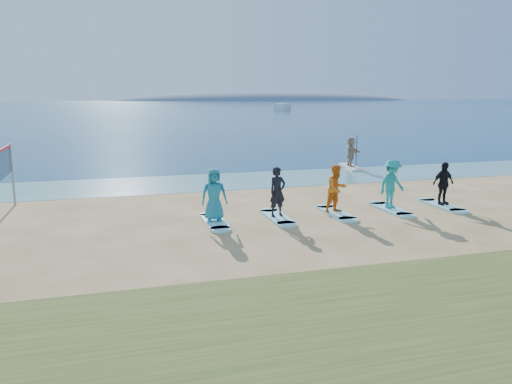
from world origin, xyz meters
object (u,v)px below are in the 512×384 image
object	(u,v)px
surfboard_0	(215,222)
student_0	(214,195)
paddleboard	(351,167)
boat_offshore_b	(282,110)
surfboard_3	(390,209)
student_2	(337,189)
paddleboarder	(351,152)
surfboard_2	(336,213)
surfboard_1	(277,217)
student_1	(278,192)
student_4	(443,183)
surfboard_4	(442,205)
student_3	(392,184)

from	to	relation	value
surfboard_0	student_0	size ratio (longest dim) A/B	1.20
paddleboard	boat_offshore_b	distance (m)	110.07
surfboard_3	student_2	bearing A→B (deg)	180.00
paddleboard	paddleboarder	world-z (taller)	paddleboarder
paddleboard	surfboard_2	world-z (taller)	paddleboard
paddleboard	surfboard_3	distance (m)	11.16
paddleboard	student_0	distance (m)	14.95
paddleboard	surfboard_3	bearing A→B (deg)	-98.58
surfboard_1	surfboard_3	xyz separation A→B (m)	(4.62, 0.00, 0.00)
paddleboard	surfboard_2	distance (m)	12.10
student_0	surfboard_2	size ratio (longest dim) A/B	0.83
student_2	paddleboarder	bearing A→B (deg)	46.27
student_1	student_4	xyz separation A→B (m)	(6.93, 0.00, -0.04)
surfboard_4	student_4	bearing A→B (deg)	0.00
boat_offshore_b	student_1	distance (m)	122.67
student_0	paddleboarder	bearing A→B (deg)	46.51
student_3	surfboard_2	bearing A→B (deg)	162.65
student_1	surfboard_2	bearing A→B (deg)	-15.77
boat_offshore_b	surfboard_4	world-z (taller)	boat_offshore_b
surfboard_2	surfboard_1	bearing A→B (deg)	180.00
paddleboard	boat_offshore_b	bearing A→B (deg)	83.38
student_2	surfboard_4	xyz separation A→B (m)	(4.62, 0.00, -0.93)
surfboard_0	student_1	xyz separation A→B (m)	(2.31, 0.00, 0.94)
student_3	surfboard_4	distance (m)	2.51
paddleboarder	surfboard_1	bearing A→B (deg)	148.69
surfboard_0	student_1	size ratio (longest dim) A/B	1.23
surfboard_2	paddleboard	bearing A→B (deg)	60.71
paddleboarder	student_1	size ratio (longest dim) A/B	0.97
student_0	student_1	xyz separation A→B (m)	(2.31, 0.00, -0.02)
student_4	student_2	bearing A→B (deg)	172.64
surfboard_0	surfboard_4	bearing A→B (deg)	0.00
student_0	student_4	xyz separation A→B (m)	(9.24, 0.00, -0.06)
paddleboarder	student_1	xyz separation A→B (m)	(-8.23, -10.56, -0.00)
boat_offshore_b	surfboard_1	distance (m)	122.66
student_2	surfboard_4	bearing A→B (deg)	-14.44
student_0	student_2	distance (m)	4.62
paddleboard	student_3	size ratio (longest dim) A/B	1.59
surfboard_3	surfboard_0	bearing A→B (deg)	180.00
surfboard_4	student_4	world-z (taller)	student_4
paddleboard	surfboard_0	size ratio (longest dim) A/B	1.36
boat_offshore_b	student_4	xyz separation A→B (m)	(-33.34, -115.86, 0.94)
student_1	student_2	distance (m)	2.31
surfboard_3	student_4	bearing A→B (deg)	0.00
student_0	surfboard_4	distance (m)	9.29
surfboard_1	student_0	bearing A→B (deg)	180.00
surfboard_1	student_3	world-z (taller)	student_3
surfboard_2	surfboard_3	world-z (taller)	same
paddleboard	surfboard_1	distance (m)	13.38
boat_offshore_b	surfboard_4	distance (m)	120.56
paddleboarder	surfboard_0	world-z (taller)	paddleboarder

